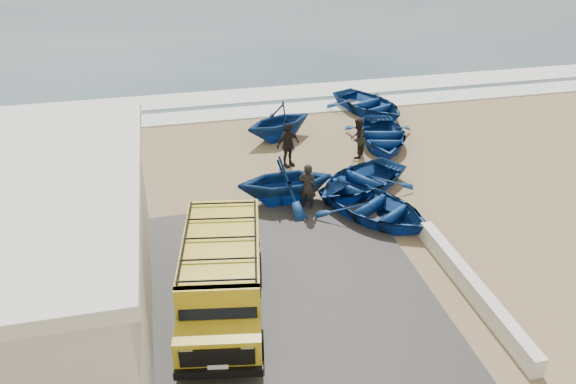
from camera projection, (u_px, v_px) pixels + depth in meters
ground at (270, 257)px, 16.91m from camera, size 160.00×160.00×0.00m
slab at (211, 309)px, 14.80m from camera, size 12.00×10.00×0.05m
surf_line at (222, 115)px, 27.12m from camera, size 180.00×1.60×0.06m
surf_wash at (216, 98)px, 29.26m from camera, size 180.00×2.20×0.04m
parapet at (473, 288)px, 15.19m from camera, size 0.35×6.00×0.55m
van at (222, 274)px, 14.28m from camera, size 2.74×5.24×2.14m
boat_near_left at (375, 207)px, 18.63m from camera, size 4.75×5.06×0.85m
boat_near_right at (359, 181)px, 20.31m from camera, size 4.98×4.57×0.84m
boat_mid_left at (285, 180)px, 19.36m from camera, size 3.39×2.94×1.75m
boat_mid_right at (382, 135)px, 23.91m from camera, size 3.88×4.75×0.86m
boat_far_left at (279, 121)px, 24.23m from camera, size 4.00×3.77×1.67m
boat_far_right at (369, 104)px, 27.23m from camera, size 4.40×5.07×0.88m
fisherman_front at (307, 187)px, 18.99m from camera, size 0.74×0.64×1.70m
fisherman_middle at (357, 138)px, 22.63m from camera, size 0.97×1.02×1.65m
fisherman_back at (288, 145)px, 21.87m from camera, size 1.16×0.86×1.82m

